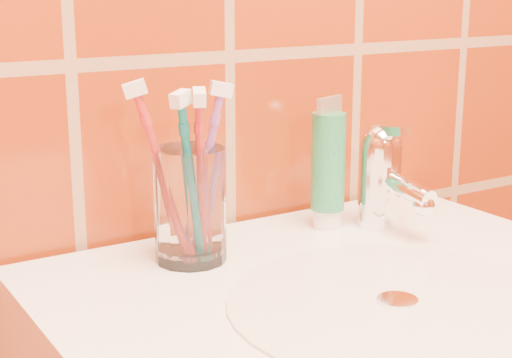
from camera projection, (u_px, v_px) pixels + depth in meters
glass_tumbler at (190, 205)px, 0.78m from camera, size 0.09×0.09×0.12m
toothpaste_tube at (328, 167)px, 0.88m from camera, size 0.04×0.04×0.15m
faucet at (383, 172)px, 0.89m from camera, size 0.05×0.11×0.12m
toothbrush_0 at (190, 181)px, 0.75m from camera, size 0.08×0.07×0.19m
toothbrush_1 at (200, 179)px, 0.76m from camera, size 0.07×0.10×0.19m
toothbrush_2 at (205, 172)px, 0.78m from camera, size 0.09×0.08×0.19m
toothbrush_3 at (164, 176)px, 0.76m from camera, size 0.11×0.10×0.20m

